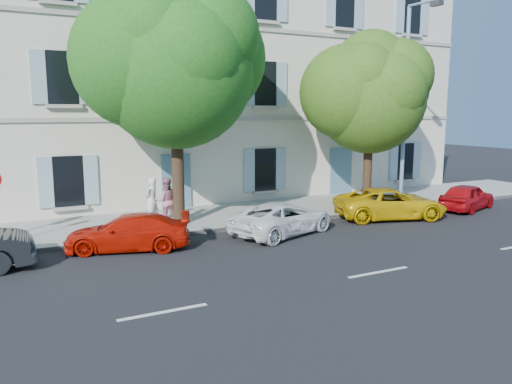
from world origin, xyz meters
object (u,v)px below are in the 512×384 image
car_white_coupe (283,218)px  pedestrian_b (166,201)px  car_red_hatchback (467,197)px  tree_right (370,99)px  tree_left (175,70)px  car_yellow_supercar (391,203)px  car_red_coupe (128,232)px  pedestrian_a (152,200)px  street_lamp (408,94)px

car_white_coupe → pedestrian_b: bearing=30.5°
car_red_hatchback → tree_right: tree_right is taller
pedestrian_b → car_white_coupe: bearing=147.4°
tree_right → tree_left: bearing=178.9°
car_yellow_supercar → tree_left: bearing=92.2°
car_red_coupe → tree_left: (2.35, 2.04, 5.20)m
car_red_coupe → car_yellow_supercar: bearing=107.8°
car_yellow_supercar → pedestrian_a: bearing=88.7°
car_yellow_supercar → pedestrian_a: size_ratio=2.61×
pedestrian_a → pedestrian_b: bearing=99.3°
car_red_coupe → street_lamp: street_lamp is taller
car_white_coupe → tree_left: size_ratio=0.48×
car_white_coupe → street_lamp: 8.69m
car_red_coupe → pedestrian_a: pedestrian_a is taller
car_white_coupe → tree_right: (5.68, 2.32, 4.29)m
car_red_coupe → pedestrian_a: 3.27m
car_white_coupe → street_lamp: street_lamp is taller
car_yellow_supercar → car_red_hatchback: size_ratio=1.30×
car_white_coupe → car_red_hatchback: (9.52, 0.13, 0.02)m
car_red_coupe → car_red_hatchback: car_red_hatchback is taller
pedestrian_b → car_yellow_supercar: bearing=170.9°
car_yellow_supercar → street_lamp: (2.02, 1.41, 4.44)m
car_red_coupe → tree_left: tree_left is taller
car_white_coupe → car_red_hatchback: bearing=-108.3°
car_red_hatchback → tree_left: tree_left is taller
car_white_coupe → street_lamp: bearing=-96.1°
car_yellow_supercar → street_lamp: size_ratio=0.52×
car_yellow_supercar → car_red_hatchback: car_yellow_supercar is taller
pedestrian_a → car_red_coupe: bearing=23.7°
car_red_coupe → tree_left: 6.06m
car_red_hatchback → tree_left: bearing=60.6°
car_red_hatchback → car_yellow_supercar: bearing=69.5°
car_red_hatchback → tree_left: 13.75m
street_lamp → car_yellow_supercar: bearing=-145.1°
tree_right → street_lamp: (1.57, -0.65, 0.20)m
car_red_coupe → tree_left: bearing=149.8°
tree_right → street_lamp: street_lamp is taller
car_red_coupe → car_red_hatchback: bearing=107.7°
pedestrian_b → car_red_hatchback: bearing=175.8°
car_yellow_supercar → tree_right: tree_right is taller
tree_left → pedestrian_b: 4.77m
car_yellow_supercar → pedestrian_b: size_ratio=2.58×
pedestrian_b → tree_right: bearing=-175.7°
car_red_hatchback → pedestrian_b: (-12.88, 2.74, 0.43)m
car_white_coupe → pedestrian_b: pedestrian_b is taller
street_lamp → pedestrian_a: (-11.05, 1.61, -4.05)m
car_white_coupe → pedestrian_b: 4.44m
tree_left → pedestrian_b: size_ratio=5.00×
tree_left → pedestrian_b: (-0.36, 0.39, -4.74)m
tree_left → car_red_hatchback: bearing=-10.6°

